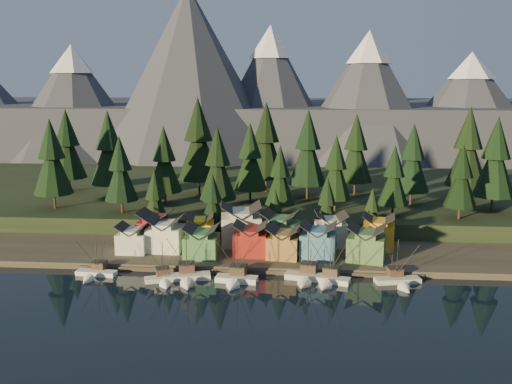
# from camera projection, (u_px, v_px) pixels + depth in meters

# --- Properties ---
(ground) EXTENTS (500.00, 500.00, 0.00)m
(ground) POSITION_uv_depth(u_px,v_px,m) (242.00, 298.00, 117.57)
(ground) COLOR black
(ground) RESTS_ON ground
(shore_strip) EXTENTS (400.00, 50.00, 1.50)m
(shore_strip) POSITION_uv_depth(u_px,v_px,m) (257.00, 241.00, 156.52)
(shore_strip) COLOR #373028
(shore_strip) RESTS_ON ground
(hillside) EXTENTS (420.00, 100.00, 6.00)m
(hillside) POSITION_uv_depth(u_px,v_px,m) (267.00, 196.00, 204.95)
(hillside) COLOR black
(hillside) RESTS_ON ground
(dock) EXTENTS (80.00, 4.00, 1.00)m
(dock) POSITION_uv_depth(u_px,v_px,m) (249.00, 270.00, 133.60)
(dock) COLOR #4B4236
(dock) RESTS_ON ground
(mountain_ridge) EXTENTS (560.00, 190.00, 90.00)m
(mountain_ridge) POSITION_uv_depth(u_px,v_px,m) (273.00, 111.00, 321.53)
(mountain_ridge) COLOR #46495B
(mountain_ridge) RESTS_ON ground
(boat_0) EXTENTS (9.73, 10.44, 10.29)m
(boat_0) POSITION_uv_depth(u_px,v_px,m) (94.00, 269.00, 129.96)
(boat_0) COLOR white
(boat_0) RESTS_ON ground
(boat_1) EXTENTS (8.82, 9.26, 9.98)m
(boat_1) POSITION_uv_depth(u_px,v_px,m) (164.00, 274.00, 126.28)
(boat_1) COLOR white
(boat_1) RESTS_ON ground
(boat_2) EXTENTS (11.23, 11.82, 12.31)m
(boat_2) POSITION_uv_depth(u_px,v_px,m) (187.00, 271.00, 127.01)
(boat_2) COLOR beige
(boat_2) RESTS_ON ground
(boat_3) EXTENTS (9.82, 10.49, 12.18)m
(boat_3) POSITION_uv_depth(u_px,v_px,m) (235.00, 273.00, 125.65)
(boat_3) COLOR white
(boat_3) RESTS_ON ground
(boat_4) EXTENTS (10.68, 11.27, 12.33)m
(boat_4) POSITION_uv_depth(u_px,v_px,m) (307.00, 271.00, 127.07)
(boat_4) COLOR beige
(boat_4) RESTS_ON ground
(boat_5) EXTENTS (9.76, 10.36, 11.79)m
(boat_5) POSITION_uv_depth(u_px,v_px,m) (329.00, 274.00, 125.42)
(boat_5) COLOR silver
(boat_5) RESTS_ON ground
(boat_6) EXTENTS (10.71, 11.34, 10.89)m
(boat_6) POSITION_uv_depth(u_px,v_px,m) (400.00, 276.00, 124.96)
(boat_6) COLOR beige
(boat_6) RESTS_ON ground
(house_front_0) EXTENTS (7.38, 6.99, 7.32)m
(house_front_0) POSITION_uv_depth(u_px,v_px,m) (133.00, 237.00, 142.90)
(house_front_0) COLOR beige
(house_front_0) RESTS_ON shore_strip
(house_front_1) EXTENTS (8.92, 8.59, 8.93)m
(house_front_1) POSITION_uv_depth(u_px,v_px,m) (166.00, 233.00, 144.19)
(house_front_1) COLOR silver
(house_front_1) RESTS_ON shore_strip
(house_front_2) EXTENTS (8.23, 8.29, 7.88)m
(house_front_2) POSITION_uv_depth(u_px,v_px,m) (202.00, 240.00, 139.19)
(house_front_2) COLOR #417843
(house_front_2) RESTS_ON shore_strip
(house_front_3) EXTENTS (8.25, 7.88, 8.22)m
(house_front_3) POSITION_uv_depth(u_px,v_px,m) (251.00, 238.00, 140.73)
(house_front_3) COLOR maroon
(house_front_3) RESTS_ON shore_strip
(house_front_4) EXTENTS (8.66, 9.17, 7.75)m
(house_front_4) POSITION_uv_depth(u_px,v_px,m) (284.00, 241.00, 138.91)
(house_front_4) COLOR olive
(house_front_4) RESTS_ON shore_strip
(house_front_5) EXTENTS (9.33, 8.68, 8.78)m
(house_front_5) POSITION_uv_depth(u_px,v_px,m) (318.00, 240.00, 138.08)
(house_front_5) COLOR teal
(house_front_5) RESTS_ON shore_strip
(house_front_6) EXTENTS (10.25, 9.88, 8.69)m
(house_front_6) POSITION_uv_depth(u_px,v_px,m) (367.00, 242.00, 136.52)
(house_front_6) COLOR #476F3C
(house_front_6) RESTS_ON shore_strip
(house_back_0) EXTENTS (8.81, 8.49, 9.14)m
(house_back_0) POSITION_uv_depth(u_px,v_px,m) (156.00, 227.00, 149.33)
(house_back_0) COLOR maroon
(house_back_0) RESTS_ON shore_strip
(house_back_1) EXTENTS (8.07, 8.15, 8.12)m
(house_back_1) POSITION_uv_depth(u_px,v_px,m) (200.00, 228.00, 149.87)
(house_back_1) COLOR yellow
(house_back_1) RESTS_ON shore_strip
(house_back_2) EXTENTS (11.49, 10.77, 10.97)m
(house_back_2) POSITION_uv_depth(u_px,v_px,m) (241.00, 223.00, 149.39)
(house_back_2) COLOR beige
(house_back_2) RESTS_ON shore_strip
(house_back_3) EXTENTS (10.57, 9.80, 9.24)m
(house_back_3) POSITION_uv_depth(u_px,v_px,m) (280.00, 228.00, 148.33)
(house_back_3) COLOR #3D7241
(house_back_3) RESTS_ON shore_strip
(house_back_4) EXTENTS (8.72, 8.43, 8.75)m
(house_back_4) POSITION_uv_depth(u_px,v_px,m) (331.00, 228.00, 148.47)
(house_back_4) COLOR beige
(house_back_4) RESTS_ON shore_strip
(house_back_5) EXTENTS (8.99, 9.07, 8.83)m
(house_back_5) POSITION_uv_depth(u_px,v_px,m) (379.00, 231.00, 145.98)
(house_back_5) COLOR gold
(house_back_5) RESTS_ON shore_strip
(tree_hill_0) EXTENTS (11.64, 11.64, 27.12)m
(tree_hill_0) POSITION_uv_depth(u_px,v_px,m) (52.00, 160.00, 169.10)
(tree_hill_0) COLOR #332319
(tree_hill_0) RESTS_ON hillside
(tree_hill_1) EXTENTS (12.31, 12.31, 28.67)m
(tree_hill_1) POSITION_uv_depth(u_px,v_px,m) (109.00, 150.00, 183.64)
(tree_hill_1) COLOR #332319
(tree_hill_1) RESTS_ON hillside
(tree_hill_2) EXTENTS (9.69, 9.69, 22.57)m
(tree_hill_2) POSITION_uv_depth(u_px,v_px,m) (120.00, 171.00, 163.98)
(tree_hill_2) COLOR #332319
(tree_hill_2) RESTS_ON hillside
(tree_hill_3) EXTENTS (10.49, 10.49, 24.44)m
(tree_hill_3) POSITION_uv_depth(u_px,v_px,m) (164.00, 162.00, 174.73)
(tree_hill_3) COLOR #332319
(tree_hill_3) RESTS_ON hillside
(tree_hill_4) EXTENTS (14.04, 14.04, 32.70)m
(tree_hill_4) POSITION_uv_depth(u_px,v_px,m) (198.00, 142.00, 187.88)
(tree_hill_4) COLOR #332319
(tree_hill_4) RESTS_ON hillside
(tree_hill_5) EXTENTS (10.82, 10.82, 25.20)m
(tree_hill_5) POSITION_uv_depth(u_px,v_px,m) (218.00, 166.00, 163.48)
(tree_hill_5) COLOR #332319
(tree_hill_5) RESTS_ON hillside
(tree_hill_6) EXTENTS (10.88, 10.88, 25.34)m
(tree_hill_6) POSITION_uv_depth(u_px,v_px,m) (250.00, 159.00, 177.51)
(tree_hill_6) COLOR #332319
(tree_hill_6) RESTS_ON hillside
(tree_hill_7) EXTENTS (8.76, 8.76, 20.42)m
(tree_hill_7) POSITION_uv_depth(u_px,v_px,m) (280.00, 177.00, 160.65)
(tree_hill_7) COLOR #332319
(tree_hill_7) RESTS_ON hillside
(tree_hill_8) EXTENTS (12.53, 12.53, 29.18)m
(tree_hill_8) POSITION_uv_depth(u_px,v_px,m) (308.00, 150.00, 182.54)
(tree_hill_8) COLOR #332319
(tree_hill_8) RESTS_ON hillside
(tree_hill_9) EXTENTS (9.73, 9.73, 22.66)m
(tree_hill_9) POSITION_uv_depth(u_px,v_px,m) (336.00, 170.00, 166.01)
(tree_hill_9) COLOR #332319
(tree_hill_9) RESTS_ON hillside
(tree_hill_10) EXTENTS (11.68, 11.68, 27.22)m
(tree_hill_10) POSITION_uv_depth(u_px,v_px,m) (356.00, 151.00, 189.34)
(tree_hill_10) COLOR #332319
(tree_hill_10) RESTS_ON hillside
(tree_hill_11) EXTENTS (8.77, 8.77, 20.42)m
(tree_hill_11) POSITION_uv_depth(u_px,v_px,m) (394.00, 177.00, 160.13)
(tree_hill_11) COLOR #332319
(tree_hill_11) RESTS_ON hillside
(tree_hill_12) EXTENTS (10.83, 10.83, 25.23)m
(tree_hill_12) POSITION_uv_depth(u_px,v_px,m) (413.00, 160.00, 174.63)
(tree_hill_12) COLOR #332319
(tree_hill_12) RESTS_ON hillside
(tree_hill_13) EXTENTS (9.02, 9.02, 21.01)m
(tree_hill_13) POSITION_uv_depth(u_px,v_px,m) (462.00, 178.00, 156.72)
(tree_hill_13) COLOR #332319
(tree_hill_13) RESTS_ON hillside
(tree_hill_14) EXTENTS (12.95, 12.95, 30.16)m
(tree_hill_14) POSITION_uv_depth(u_px,v_px,m) (468.00, 150.00, 178.57)
(tree_hill_14) COLOR #332319
(tree_hill_14) RESTS_ON hillside
(tree_hill_15) EXTENTS (13.29, 13.29, 30.95)m
(tree_hill_15) POSITION_uv_depth(u_px,v_px,m) (266.00, 143.00, 193.21)
(tree_hill_15) COLOR #332319
(tree_hill_15) RESTS_ON hillside
(tree_hill_16) EXTENTS (12.23, 12.23, 28.49)m
(tree_hill_16) POSITION_uv_depth(u_px,v_px,m) (67.00, 147.00, 194.83)
(tree_hill_16) COLOR #332319
(tree_hill_16) RESTS_ON hillside
(tree_hill_17) EXTENTS (12.04, 12.04, 28.04)m
(tree_hill_17) POSITION_uv_depth(u_px,v_px,m) (495.00, 160.00, 164.80)
(tree_hill_17) COLOR #332319
(tree_hill_17) RESTS_ON hillside
(tree_shore_0) EXTENTS (8.07, 8.07, 18.80)m
(tree_shore_0) POSITION_uv_depth(u_px,v_px,m) (155.00, 200.00, 156.52)
(tree_shore_0) COLOR #332319
(tree_shore_0) RESTS_ON shore_strip
(tree_shore_1) EXTENTS (7.68, 7.68, 17.89)m
(tree_shore_1) POSITION_uv_depth(u_px,v_px,m) (213.00, 202.00, 155.38)
(tree_shore_1) COLOR #332319
(tree_shore_1) RESTS_ON shore_strip
(tree_shore_2) EXTENTS (5.96, 5.96, 13.87)m
(tree_shore_2) POSITION_uv_depth(u_px,v_px,m) (275.00, 211.00, 154.50)
(tree_shore_2) COLOR #332319
(tree_shore_2) RESTS_ON shore_strip
(tree_shore_3) EXTENTS (7.46, 7.46, 17.38)m
(tree_shore_3) POSITION_uv_depth(u_px,v_px,m) (327.00, 205.00, 153.04)
(tree_shore_3) COLOR #332319
(tree_shore_3) RESTS_ON shore_strip
(tree_shore_4) EXTENTS (6.26, 6.26, 14.58)m
(tree_shore_4) POSITION_uv_depth(u_px,v_px,m) (372.00, 212.00, 152.41)
(tree_shore_4) COLOR #332319
(tree_shore_4) RESTS_ON shore_strip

